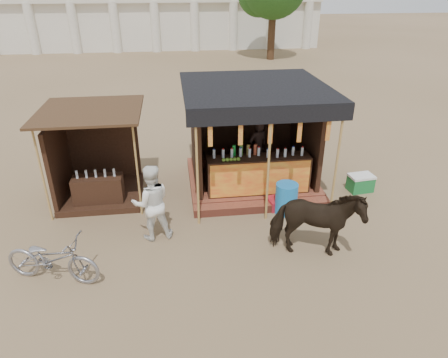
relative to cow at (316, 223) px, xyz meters
name	(u,v)px	position (x,y,z in m)	size (l,w,h in m)	color
ground	(234,263)	(-1.65, -0.07, -0.76)	(120.00, 120.00, 0.00)	#846B4C
main_stall	(253,150)	(-0.64, 3.29, 0.26)	(3.60, 3.61, 2.78)	brown
secondary_stall	(93,166)	(-4.82, 3.17, 0.09)	(2.40, 2.40, 2.38)	#331D12
cow	(316,223)	(0.00, 0.00, 0.00)	(0.82, 1.80, 1.52)	black
motorbike	(52,259)	(-5.09, -0.10, -0.27)	(0.65, 1.85, 0.97)	gray
bystander	(151,203)	(-3.27, 1.08, 0.11)	(0.84, 0.66, 1.73)	white
blue_barrel	(286,199)	(-0.11, 1.70, -0.37)	(0.54, 0.54, 0.77)	#1C80D3
red_crate	(277,203)	(-0.26, 1.93, -0.63)	(0.44, 0.44, 0.27)	#A41B28
cooler	(360,183)	(2.19, 2.53, -0.53)	(0.69, 0.51, 0.46)	#187032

